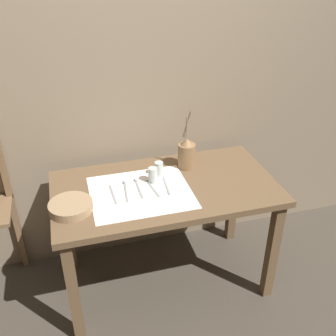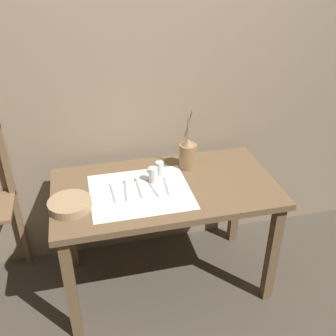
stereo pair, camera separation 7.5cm
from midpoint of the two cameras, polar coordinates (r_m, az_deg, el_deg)
ground_plane at (r=2.84m, az=0.41°, el=-15.78°), size 12.00×12.00×0.00m
stone_wall_back at (r=2.57m, az=-2.05°, el=11.10°), size 7.00×0.06×2.40m
wooden_table at (r=2.40m, az=0.47°, el=-4.65°), size 1.33×0.72×0.77m
linen_cloth at (r=2.29m, az=-3.11°, el=-3.47°), size 0.58×0.49×0.00m
pitcher_with_flowers at (r=2.49m, az=3.77°, el=1.99°), size 0.11×0.11×0.40m
wooden_bowl at (r=2.20m, az=-13.11°, el=-5.19°), size 0.24×0.24×0.05m
glass_tumbler_near at (r=2.36m, az=-1.26°, el=-0.99°), size 0.06×0.06×0.09m
glass_tumbler_far at (r=2.42m, az=-0.34°, el=-0.09°), size 0.05×0.05×0.09m
knife_center at (r=2.29m, az=-7.12°, el=-3.65°), size 0.02×0.20×0.00m
spoon_outer at (r=2.35m, az=-5.32°, el=-2.54°), size 0.04×0.21×0.02m
spoon_inner at (r=2.36m, az=-3.60°, el=-2.23°), size 0.02×0.21×0.02m
fork_inner at (r=2.32m, az=-1.31°, el=-2.94°), size 0.04×0.20×0.00m
fork_outer at (r=2.34m, az=0.66°, el=-2.57°), size 0.03×0.20×0.00m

